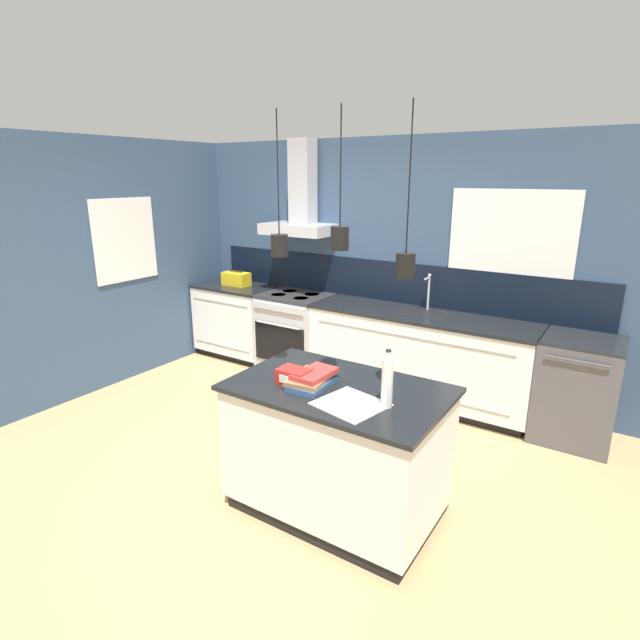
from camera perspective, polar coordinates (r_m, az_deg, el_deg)
The scene contains 13 objects.
ground_plane at distance 4.24m, azimuth -5.47°, elevation -15.38°, with size 16.00×16.00×0.00m, color tan.
wall_back at distance 5.41m, azimuth 6.97°, elevation 6.94°, with size 5.60×2.39×2.60m.
wall_left at distance 5.94m, azimuth -20.25°, elevation 6.39°, with size 0.08×3.80×2.60m.
counter_run_left at distance 6.36m, azimuth -9.29°, elevation -0.02°, with size 1.01×0.64×0.91m.
counter_run_sink at distance 5.13m, azimuth 11.16°, elevation -4.12°, with size 2.27×0.64×1.28m.
oven_range at distance 5.82m, azimuth -2.82°, elevation -1.43°, with size 0.78×0.66×0.91m.
dishwasher at distance 4.83m, azimuth 27.28°, elevation -7.08°, with size 0.63×0.65×0.91m.
kitchen_island at distance 3.44m, azimuth 2.03°, elevation -14.49°, with size 1.39×0.88×0.91m.
bottle_on_island at distance 2.94m, azimuth 7.69°, elevation -7.10°, with size 0.07×0.07×0.35m.
book_stack at distance 3.24m, azimuth -0.89°, elevation -6.71°, with size 0.27×0.36×0.09m.
red_supply_box at distance 3.26m, azimuth -3.01°, elevation -6.48°, with size 0.21×0.15×0.10m.
paper_pile at distance 3.00m, azimuth 3.52°, elevation -9.58°, with size 0.44×0.42×0.01m.
yellow_toolbox at distance 6.24m, azimuth -9.56°, elevation 4.66°, with size 0.34×0.18×0.19m.
Camera 1 is at (2.29, -2.80, 2.22)m, focal length 28.00 mm.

